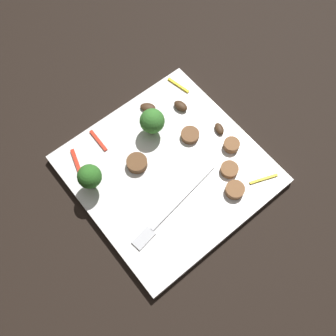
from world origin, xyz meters
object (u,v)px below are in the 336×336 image
(fork, at_px, (170,211))
(sausage_slice_1, at_px, (235,190))
(mushroom_0, at_px, (148,107))
(pepper_strip_1, at_px, (98,140))
(sausage_slice_2, at_px, (231,145))
(sausage_slice_4, at_px, (137,163))
(pepper_strip_0, at_px, (264,179))
(pepper_strip_2, at_px, (178,85))
(pepper_strip_3, at_px, (76,161))
(broccoli_floret_1, at_px, (90,177))
(broccoli_floret_0, at_px, (152,121))
(sausage_slice_3, at_px, (229,169))
(plate, at_px, (168,170))
(mushroom_1, at_px, (218,127))
(mushroom_2, at_px, (181,106))
(sausage_slice_0, at_px, (190,135))

(fork, relative_size, sausage_slice_1, 5.90)
(mushroom_0, relative_size, pepper_strip_1, 0.57)
(sausage_slice_2, xyz_separation_m, sausage_slice_4, (0.14, -0.07, 0.00))
(pepper_strip_0, bearing_deg, pepper_strip_2, -92.68)
(pepper_strip_3, bearing_deg, pepper_strip_1, -169.76)
(broccoli_floret_1, distance_m, sausage_slice_1, 0.23)
(broccoli_floret_0, xyz_separation_m, broccoli_floret_1, (0.14, 0.02, 0.00))
(broccoli_floret_0, relative_size, sausage_slice_1, 1.78)
(mushroom_0, bearing_deg, pepper_strip_0, 105.40)
(fork, relative_size, sausage_slice_3, 6.15)
(plate, xyz_separation_m, mushroom_1, (-0.11, -0.00, 0.01))
(pepper_strip_0, distance_m, pepper_strip_1, 0.28)
(sausage_slice_2, bearing_deg, mushroom_2, -82.05)
(sausage_slice_3, relative_size, pepper_strip_1, 0.62)
(mushroom_1, bearing_deg, sausage_slice_2, 81.25)
(pepper_strip_2, bearing_deg, pepper_strip_1, 0.43)
(plate, bearing_deg, sausage_slice_0, -161.60)
(pepper_strip_1, bearing_deg, plate, 117.70)
(mushroom_2, height_order, pepper_strip_0, mushroom_2)
(broccoli_floret_0, height_order, sausage_slice_0, broccoli_floret_0)
(plate, bearing_deg, sausage_slice_4, -45.83)
(pepper_strip_3, bearing_deg, mushroom_0, -177.35)
(sausage_slice_2, relative_size, mushroom_0, 1.00)
(sausage_slice_2, xyz_separation_m, pepper_strip_3, (0.22, -0.14, -0.00))
(fork, height_order, broccoli_floret_0, broccoli_floret_0)
(sausage_slice_4, bearing_deg, pepper_strip_1, -72.65)
(sausage_slice_1, bearing_deg, fork, -21.12)
(sausage_slice_3, bearing_deg, mushroom_0, -80.78)
(sausage_slice_1, distance_m, sausage_slice_2, 0.08)
(fork, relative_size, sausage_slice_4, 5.29)
(pepper_strip_3, bearing_deg, mushroom_1, 155.88)
(sausage_slice_1, relative_size, sausage_slice_3, 1.04)
(sausage_slice_3, height_order, mushroom_2, mushroom_2)
(broccoli_floret_1, xyz_separation_m, sausage_slice_1, (-0.17, 0.15, -0.03))
(fork, distance_m, mushroom_0, 0.19)
(broccoli_floret_0, bearing_deg, pepper_strip_2, -154.53)
(mushroom_0, xyz_separation_m, pepper_strip_1, (0.10, -0.00, -0.00))
(pepper_strip_2, bearing_deg, broccoli_floret_1, 15.52)
(pepper_strip_0, bearing_deg, plate, -46.60)
(fork, distance_m, sausage_slice_0, 0.14)
(sausage_slice_3, relative_size, mushroom_1, 1.26)
(sausage_slice_4, xyz_separation_m, mushroom_2, (-0.13, -0.04, -0.00))
(sausage_slice_3, distance_m, mushroom_1, 0.08)
(broccoli_floret_1, height_order, mushroom_2, broccoli_floret_1)
(sausage_slice_4, relative_size, pepper_strip_2, 0.73)
(sausage_slice_4, bearing_deg, mushroom_0, -137.18)
(fork, height_order, broccoli_floret_1, broccoli_floret_1)
(sausage_slice_4, height_order, mushroom_2, sausage_slice_4)
(sausage_slice_2, height_order, pepper_strip_0, sausage_slice_2)
(sausage_slice_0, bearing_deg, plate, 18.40)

